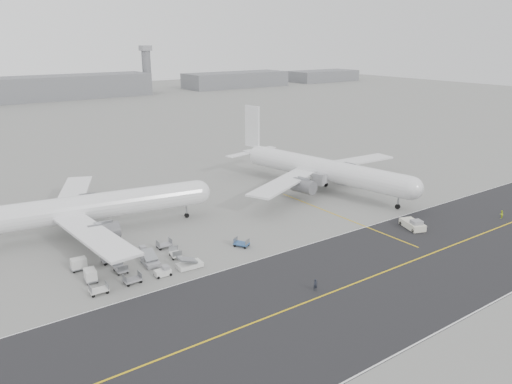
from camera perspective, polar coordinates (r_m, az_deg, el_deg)
ground at (r=87.20m, az=-2.20°, el=-7.73°), size 700.00×700.00×0.00m
taxiway at (r=77.46m, az=8.48°, el=-11.33°), size 220.00×59.00×0.03m
horizon_buildings at (r=336.35m, az=-22.99°, el=9.68°), size 520.00×28.00×28.00m
control_tower at (r=361.40m, az=-12.39°, el=13.67°), size 7.00×7.00×31.25m
airliner_a at (r=101.77m, az=-19.36°, el=-1.80°), size 52.76×51.81×18.30m
airliner_b at (r=125.61m, az=7.31°, el=2.68°), size 53.22×54.28×18.90m
pushback_tug at (r=105.14m, az=17.50°, el=-3.56°), size 4.45×7.56×2.15m
jet_bridge at (r=126.27m, az=8.70°, el=1.96°), size 14.86×6.90×5.58m
gse_cluster at (r=86.37m, az=-13.54°, el=-8.50°), size 24.65×19.47×2.11m
stray_dolly at (r=92.36m, az=-1.67°, el=-6.24°), size 2.83×3.23×1.69m
ground_crew_a at (r=77.40m, az=6.81°, el=-10.51°), size 0.77×0.59×1.88m
ground_crew_b at (r=118.11m, az=26.24°, el=-2.29°), size 0.95×0.80×1.75m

